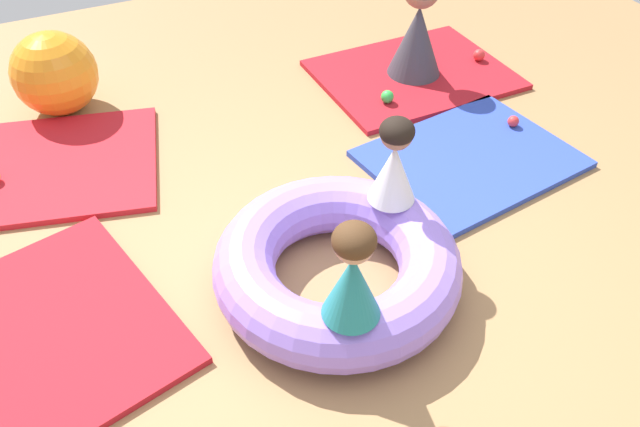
% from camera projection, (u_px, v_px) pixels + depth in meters
% --- Properties ---
extents(ground_plane, '(8.00, 8.00, 0.00)m').
position_uv_depth(ground_plane, '(347.00, 286.00, 3.35)').
color(ground_plane, '#9E7549').
extents(gym_mat_far_left, '(2.01, 1.49, 0.04)m').
position_uv_depth(gym_mat_far_left, '(9.00, 171.00, 4.04)').
color(gym_mat_far_left, red).
rests_on(gym_mat_far_left, ground).
extents(gym_mat_near_left, '(1.69, 1.56, 0.04)m').
position_uv_depth(gym_mat_near_left, '(8.00, 354.00, 3.01)').
color(gym_mat_near_left, '#B21923').
rests_on(gym_mat_near_left, ground).
extents(gym_mat_near_right, '(1.37, 1.13, 0.04)m').
position_uv_depth(gym_mat_near_right, '(470.00, 159.00, 4.13)').
color(gym_mat_near_right, '#2D47B7').
rests_on(gym_mat_near_right, ground).
extents(gym_mat_front, '(1.41, 1.10, 0.04)m').
position_uv_depth(gym_mat_front, '(413.00, 75.00, 4.93)').
color(gym_mat_front, '#B21923').
rests_on(gym_mat_front, ground).
extents(inflatable_cushion, '(1.24, 1.24, 0.31)m').
position_uv_depth(inflatable_cushion, '(337.00, 265.00, 3.24)').
color(inflatable_cushion, '#9975EA').
rests_on(inflatable_cushion, ground).
extents(child_in_teal, '(0.33, 0.33, 0.50)m').
position_uv_depth(child_in_teal, '(353.00, 273.00, 2.65)').
color(child_in_teal, teal).
rests_on(child_in_teal, inflatable_cushion).
extents(child_in_white, '(0.35, 0.35, 0.48)m').
position_uv_depth(child_in_white, '(394.00, 161.00, 3.24)').
color(child_in_white, white).
rests_on(child_in_white, inflatable_cushion).
extents(adult_seated, '(0.51, 0.51, 0.78)m').
position_uv_depth(adult_seated, '(418.00, 25.00, 4.67)').
color(adult_seated, '#383842').
rests_on(adult_seated, gym_mat_front).
extents(play_ball_red, '(0.08, 0.08, 0.08)m').
position_uv_depth(play_ball_red, '(513.00, 121.00, 4.35)').
color(play_ball_red, red).
rests_on(play_ball_red, gym_mat_near_right).
extents(play_ball_green, '(0.09, 0.09, 0.09)m').
position_uv_depth(play_ball_green, '(387.00, 97.00, 4.57)').
color(play_ball_green, green).
rests_on(play_ball_green, gym_mat_front).
extents(play_ball_red_second, '(0.09, 0.09, 0.09)m').
position_uv_depth(play_ball_red_second, '(479.00, 55.00, 5.03)').
color(play_ball_red_second, red).
rests_on(play_ball_red_second, gym_mat_front).
extents(exercise_ball_large, '(0.57, 0.57, 0.57)m').
position_uv_depth(exercise_ball_large, '(55.00, 74.00, 4.41)').
color(exercise_ball_large, orange).
rests_on(exercise_ball_large, ground).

